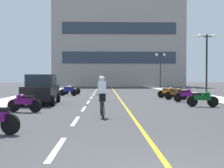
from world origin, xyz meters
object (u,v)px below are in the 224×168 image
Objects in this scene: street_lamp_mid at (207,51)px; motorcycle_2 at (24,102)px; motorcycle_6 at (168,92)px; motorcycle_7 at (68,91)px; cyclist_rider at (102,96)px; motorcycle_4 at (186,95)px; parked_car_near at (42,89)px; motorcycle_5 at (176,93)px; motorcycle_8 at (72,90)px; street_lamp_far at (160,63)px; motorcycle_3 at (203,98)px.

street_lamp_mid reaches higher than motorcycle_2.
motorcycle_7 is (-8.38, 2.91, 0.00)m from motorcycle_6.
motorcycle_2 is 4.04m from cyclist_rider.
motorcycle_4 is 3.43m from motorcycle_6.
parked_car_near is 2.54× the size of motorcycle_2.
street_lamp_mid is 2.90× the size of motorcycle_5.
motorcycle_4 is at bearing -43.96° from motorcycle_8.
parked_car_near reaches higher than motorcycle_2.
cyclist_rider is (-8.05, -27.43, -2.88)m from street_lamp_far.
motorcycle_7 is at bearing 87.52° from motorcycle_2.
street_lamp_mid reaches higher than motorcycle_6.
motorcycle_7 is at bearing 164.09° from street_lamp_mid.
street_lamp_far reaches higher than motorcycle_4.
motorcycle_5 and motorcycle_7 have the same top height.
motorcycle_8 is at bearing 149.17° from motorcycle_6.
motorcycle_7 is at bearing 151.92° from motorcycle_5.
motorcycle_6 is at bearing 173.78° from street_lamp_mid.
motorcycle_2 is 10.67m from motorcycle_4.
motorcycle_7 is at bearing 132.55° from motorcycle_3.
motorcycle_7 is at bearing -91.74° from motorcycle_8.
motorcycle_6 is 9.68m from motorcycle_8.
motorcycle_4 is (9.37, 1.21, -0.44)m from parked_car_near.
motorcycle_3 is at bearing -86.86° from motorcycle_6.
motorcycle_6 is at bearing -99.48° from street_lamp_far.
cyclist_rider is at bearing -116.70° from motorcycle_6.
motorcycle_6 is at bearing 96.17° from motorcycle_4.
motorcycle_4 is (0.01, 3.20, 0.00)m from motorcycle_3.
street_lamp_far is 16.80m from motorcycle_8.
street_lamp_far is 18.38m from motorcycle_7.
motorcycle_2 is 1.01× the size of motorcycle_7.
motorcycle_8 is (0.06, 2.06, 0.00)m from motorcycle_7.
motorcycle_5 is (-0.18, 1.75, 0.00)m from motorcycle_4.
street_lamp_far reaches higher than motorcycle_8.
motorcycle_7 is at bearing 103.47° from cyclist_rider.
street_lamp_far is at bearing 61.34° from parked_car_near.
motorcycle_7 is at bearing -128.40° from street_lamp_far.
motorcycle_5 is at bearing -28.08° from motorcycle_7.
motorcycle_6 is 8.87m from motorcycle_7.
motorcycle_5 and motorcycle_8 have the same top height.
motorcycle_7 is (-8.75, 6.32, 0.00)m from motorcycle_4.
motorcycle_3 is at bearing -12.03° from parked_car_near.
motorcycle_5 is 1.68m from motorcycle_6.
motorcycle_8 is (-8.51, 6.63, 0.00)m from motorcycle_5.
street_lamp_far is 2.92× the size of motorcycle_5.
motorcycle_4 is (-2.48, -20.49, -3.30)m from street_lamp_far.
motorcycle_2 is 0.99× the size of motorcycle_5.
motorcycle_4 is at bearing -83.83° from motorcycle_6.
motorcycle_4 is at bearing -35.84° from motorcycle_7.
cyclist_rider is (-5.57, -6.94, 0.41)m from motorcycle_4.
motorcycle_4 is 0.99× the size of motorcycle_5.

